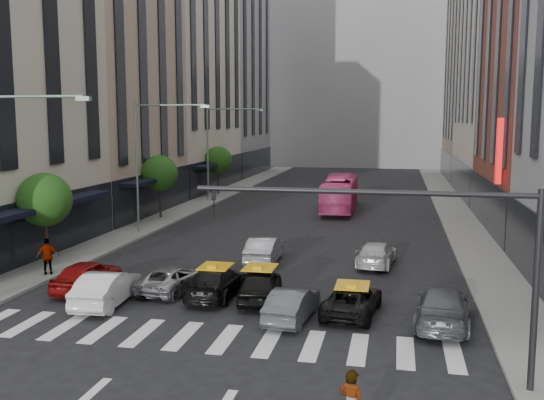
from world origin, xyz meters
The scene contains 28 objects.
ground centered at (0.00, 0.00, 0.00)m, with size 160.00×160.00×0.00m, color black.
sidewalk_left centered at (-11.50, 30.00, 0.07)m, with size 3.00×96.00×0.15m, color slate.
sidewalk_right centered at (11.50, 30.00, 0.07)m, with size 3.00×96.00×0.15m, color slate.
building_left_b centered at (-17.00, 28.00, 12.00)m, with size 8.00×16.00×24.00m, color tan.
building_left_c centered at (-17.00, 46.00, 18.00)m, with size 8.00×20.00×36.00m, color beige.
building_left_d centered at (-17.00, 65.00, 15.00)m, with size 8.00×18.00×30.00m, color gray.
building_right_d centered at (17.00, 65.00, 14.00)m, with size 8.00×18.00×28.00m, color tan.
building_far centered at (0.00, 85.00, 18.00)m, with size 30.00×10.00×36.00m, color gray.
tree_near centered at (-11.80, 10.00, 3.65)m, with size 2.88×2.88×4.95m.
tree_mid centered at (-11.80, 26.00, 3.65)m, with size 2.88×2.88×4.95m.
tree_far centered at (-11.80, 42.00, 3.65)m, with size 2.88×2.88×4.95m.
streetlamp_mid centered at (-10.04, 20.00, 5.90)m, with size 5.38×0.25×9.00m.
streetlamp_far centered at (-10.04, 36.00, 5.90)m, with size 5.38×0.25×9.00m.
traffic_signal centered at (7.69, -1.00, 4.47)m, with size 10.10×0.20×6.00m.
liberty_sign centered at (12.60, 20.00, 6.00)m, with size 0.30×0.70×4.00m.
car_red centered at (-7.40, 6.22, 0.73)m, with size 1.72×4.26×1.45m, color maroon.
car_white_front centered at (-5.51, 4.42, 0.74)m, with size 1.56×4.48×1.48m, color silver.
car_silver centered at (-3.48, 6.94, 0.60)m, with size 1.99×4.32×1.20m, color gray.
taxi_left centered at (-1.27, 6.50, 0.69)m, with size 1.93×4.74×1.38m, color black.
taxi_center centered at (0.81, 6.31, 0.74)m, with size 1.75×4.34×1.48m, color black.
car_grey_mid centered at (2.63, 4.07, 0.65)m, with size 1.38×3.96×1.30m, color #3D4045.
taxi_right centered at (4.90, 5.26, 0.60)m, with size 1.99×4.31×1.20m, color black.
car_grey_curb centered at (8.44, 4.63, 0.73)m, with size 2.04×5.03×1.46m, color #474B4F.
car_row2_left centered at (-0.54, 13.38, 0.73)m, with size 1.54×4.41×1.45m, color #A1A1A6.
car_row2_right centered at (5.59, 13.90, 0.65)m, with size 1.81×4.46×1.29m, color #B9B9B9.
bus centered at (1.76, 33.42, 1.51)m, with size 2.54×10.87×3.03m, color #D33E7E.
rider centered at (5.63, -5.07, 1.70)m, with size 0.65×0.43×1.79m, color gray.
pedestrian_far centered at (-10.54, 8.05, 1.07)m, with size 1.08×0.45×1.84m, color gray.
Camera 1 is at (6.54, -18.83, 7.93)m, focal length 40.00 mm.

